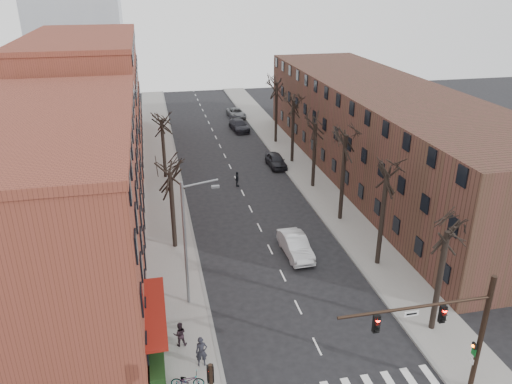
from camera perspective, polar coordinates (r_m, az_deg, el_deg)
sidewalk_left at (r=57.47m, az=-10.72°, el=2.01°), size 4.00×90.00×0.15m
sidewalk_right at (r=59.85m, az=4.76°, el=3.21°), size 4.00×90.00×0.15m
building_left_near at (r=37.42m, az=-22.41°, el=-1.44°), size 12.00×26.00×12.00m
building_left_far at (r=64.56m, az=-18.72°, el=9.98°), size 12.00×28.00×14.00m
building_right at (r=56.78m, az=14.20°, el=6.69°), size 12.00×50.00×10.00m
awning_left at (r=32.13m, az=-11.08°, el=-16.97°), size 1.20×7.00×0.15m
hedge at (r=30.95m, az=-11.30°, el=-17.24°), size 0.80×6.00×1.00m
tree_right_a at (r=34.69m, az=19.37°, el=-14.57°), size 5.20×5.20×10.00m
tree_right_b at (r=40.38m, az=13.65°, el=-8.02°), size 5.20×5.20×10.80m
tree_right_c at (r=46.75m, az=9.55°, el=-3.12°), size 5.20×5.20×11.60m
tree_right_d at (r=53.56m, az=6.49°, el=0.59°), size 5.20×5.20×10.00m
tree_right_e at (r=60.66m, az=4.12°, el=3.44°), size 5.20×5.20×10.80m
tree_right_f at (r=67.97m, az=2.25°, el=5.68°), size 5.20×5.20×11.60m
tree_left_a at (r=42.07m, az=-9.20°, el=-6.26°), size 5.20×5.20×9.50m
tree_left_b at (r=56.57m, az=-10.26°, el=1.61°), size 5.20×5.20×9.50m
signal_mast_arm at (r=27.83m, az=21.97°, el=-14.14°), size 8.14×0.30×7.20m
streetlight at (r=32.68m, az=-7.83°, el=-5.32°), size 2.45×0.22×9.03m
silver_sedan at (r=40.24m, az=4.53°, el=-6.13°), size 1.92×5.05×1.65m
parked_car_near at (r=58.78m, az=2.30°, el=3.63°), size 1.98×4.61×1.55m
parked_car_mid at (r=73.22m, az=-1.95°, el=7.61°), size 2.65×5.49×1.54m
parked_car_far at (r=80.58m, az=-2.27°, el=9.02°), size 2.77×5.20×1.39m
pedestrian_a at (r=29.78m, az=-6.25°, el=-17.68°), size 0.68×0.45×1.86m
pedestrian_b at (r=31.31m, az=-8.71°, el=-15.76°), size 0.79×0.62×1.60m
pedestrian_crossing at (r=53.07m, az=-2.17°, el=1.48°), size 0.42×0.98×1.66m
bicycle at (r=28.91m, az=-7.83°, el=-20.53°), size 1.89×0.96×0.95m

